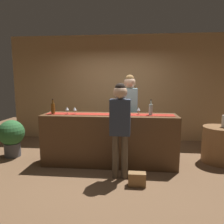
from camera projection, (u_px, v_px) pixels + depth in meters
ground_plane at (109, 164)px, 4.26m from camera, size 10.00×10.00×0.00m
back_wall at (117, 88)px, 5.91m from camera, size 6.00×0.12×2.90m
bar_counter at (109, 140)px, 4.19m from camera, size 2.63×0.60×1.01m
counter_runner_cloth at (109, 114)px, 4.11m from camera, size 2.50×0.28×0.01m
wine_bottle_clear at (151, 109)px, 4.00m from camera, size 0.07×0.07×0.30m
wine_bottle_amber at (53, 108)px, 4.15m from camera, size 0.07×0.07×0.30m
wine_bottle_green at (116, 109)px, 4.06m from camera, size 0.07×0.07×0.30m
wine_glass_near_customer at (75, 109)px, 4.12m from camera, size 0.07×0.07×0.14m
wine_glass_mid_counter at (139, 109)px, 4.08m from camera, size 0.07×0.07×0.14m
wine_glass_far_end at (67, 109)px, 4.14m from camera, size 0.07×0.07×0.14m
bartender at (129, 106)px, 4.63m from camera, size 0.35×0.25×1.80m
customer_sipping at (120, 121)px, 3.51m from camera, size 0.35×0.23×1.63m
round_side_table at (219, 145)px, 4.31m from camera, size 0.68×0.68×0.74m
potted_plant_tall at (12, 136)px, 4.62m from camera, size 0.56×0.56×0.82m
handbag at (137, 179)px, 3.36m from camera, size 0.28×0.14×0.22m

